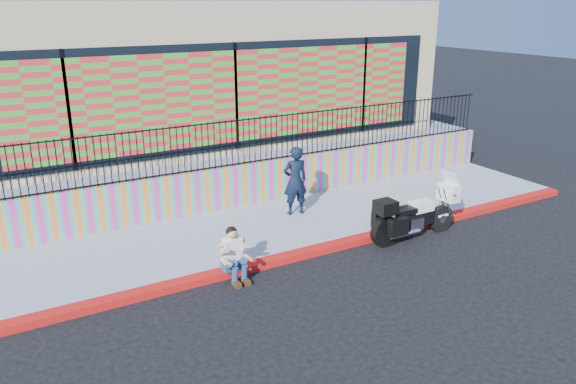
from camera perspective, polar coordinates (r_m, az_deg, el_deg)
ground at (r=12.42m, az=3.13°, el=-6.19°), size 90.00×90.00×0.00m
red_curb at (r=12.39m, az=3.14°, el=-5.87°), size 16.00×0.30×0.15m
sidewalk at (r=13.69m, az=-0.61°, el=-3.37°), size 16.00×3.00×0.15m
mural_wall at (r=14.81m, az=-3.65°, el=0.91°), size 16.00×0.20×1.10m
metal_fence at (r=14.49m, az=-3.74°, el=5.24°), size 15.80×0.04×1.20m
elevated_platform at (r=19.37m, az=-10.38°, el=4.72°), size 16.00×10.00×1.25m
storefront_building at (r=18.71m, az=-10.63°, el=12.39°), size 14.00×8.06×4.00m
police_motorcycle at (r=13.21m, az=12.63°, el=-2.21°), size 2.33×0.77×1.45m
police_officer at (r=13.92m, az=0.73°, el=1.16°), size 0.68×0.49×1.74m
seated_man at (r=11.13m, az=-5.38°, el=-6.81°), size 0.54×0.71×1.06m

